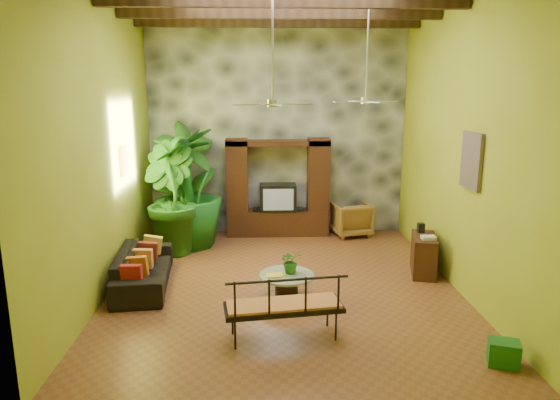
{
  "coord_description": "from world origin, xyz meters",
  "views": [
    {
      "loc": [
        -0.39,
        -8.36,
        3.43
      ],
      "look_at": [
        -0.06,
        0.2,
        1.51
      ],
      "focal_mm": 32.0,
      "sensor_mm": 36.0,
      "label": 1
    }
  ],
  "objects_px": {
    "sofa": "(143,268)",
    "green_bin": "(504,353)",
    "ceiling_fan_front": "(273,90)",
    "tall_plant_a": "(188,182)",
    "iron_bench": "(284,304)",
    "tall_plant_b": "(169,198)",
    "coffee_table": "(287,282)",
    "tall_plant_c": "(188,188)",
    "side_console": "(423,255)",
    "entertainment_center": "(278,195)",
    "ceiling_fan_back": "(366,90)",
    "wicker_armchair": "(351,219)"
  },
  "relations": [
    {
      "from": "sofa",
      "to": "wicker_armchair",
      "type": "distance_m",
      "value": 5.17
    },
    {
      "from": "side_console",
      "to": "tall_plant_c",
      "type": "bearing_deg",
      "value": 170.87
    },
    {
      "from": "sofa",
      "to": "green_bin",
      "type": "height_order",
      "value": "sofa"
    },
    {
      "from": "tall_plant_c",
      "to": "iron_bench",
      "type": "bearing_deg",
      "value": -66.65
    },
    {
      "from": "tall_plant_b",
      "to": "side_console",
      "type": "xyz_separation_m",
      "value": [
        4.97,
        -1.46,
        -0.81
      ]
    },
    {
      "from": "tall_plant_b",
      "to": "green_bin",
      "type": "xyz_separation_m",
      "value": [
        4.97,
        -4.67,
        -1.02
      ]
    },
    {
      "from": "tall_plant_a",
      "to": "iron_bench",
      "type": "bearing_deg",
      "value": -68.01
    },
    {
      "from": "wicker_armchair",
      "to": "side_console",
      "type": "bearing_deg",
      "value": 97.91
    },
    {
      "from": "sofa",
      "to": "tall_plant_c",
      "type": "distance_m",
      "value": 2.55
    },
    {
      "from": "tall_plant_a",
      "to": "iron_bench",
      "type": "distance_m",
      "value": 5.26
    },
    {
      "from": "coffee_table",
      "to": "side_console",
      "type": "bearing_deg",
      "value": 20.64
    },
    {
      "from": "wicker_armchair",
      "to": "side_console",
      "type": "height_order",
      "value": "wicker_armchair"
    },
    {
      "from": "tall_plant_c",
      "to": "green_bin",
      "type": "distance_m",
      "value": 6.99
    },
    {
      "from": "tall_plant_a",
      "to": "wicker_armchair",
      "type": "bearing_deg",
      "value": 3.5
    },
    {
      "from": "green_bin",
      "to": "tall_plant_b",
      "type": "bearing_deg",
      "value": 136.81
    },
    {
      "from": "sofa",
      "to": "wicker_armchair",
      "type": "height_order",
      "value": "wicker_armchair"
    },
    {
      "from": "ceiling_fan_back",
      "to": "green_bin",
      "type": "bearing_deg",
      "value": -75.14
    },
    {
      "from": "ceiling_fan_front",
      "to": "green_bin",
      "type": "height_order",
      "value": "ceiling_fan_front"
    },
    {
      "from": "sofa",
      "to": "tall_plant_a",
      "type": "relative_size",
      "value": 0.81
    },
    {
      "from": "ceiling_fan_front",
      "to": "ceiling_fan_back",
      "type": "bearing_deg",
      "value": 41.63
    },
    {
      "from": "ceiling_fan_back",
      "to": "iron_bench",
      "type": "distance_m",
      "value": 4.62
    },
    {
      "from": "entertainment_center",
      "to": "iron_bench",
      "type": "height_order",
      "value": "entertainment_center"
    },
    {
      "from": "sofa",
      "to": "green_bin",
      "type": "xyz_separation_m",
      "value": [
        5.14,
        -2.82,
        -0.16
      ]
    },
    {
      "from": "ceiling_fan_front",
      "to": "tall_plant_a",
      "type": "distance_m",
      "value": 4.23
    },
    {
      "from": "coffee_table",
      "to": "entertainment_center",
      "type": "bearing_deg",
      "value": 90.29
    },
    {
      "from": "sofa",
      "to": "tall_plant_c",
      "type": "bearing_deg",
      "value": -18.3
    },
    {
      "from": "sofa",
      "to": "green_bin",
      "type": "bearing_deg",
      "value": -124.47
    },
    {
      "from": "ceiling_fan_front",
      "to": "tall_plant_b",
      "type": "bearing_deg",
      "value": 132.57
    },
    {
      "from": "coffee_table",
      "to": "tall_plant_a",
      "type": "bearing_deg",
      "value": 121.55
    },
    {
      "from": "ceiling_fan_front",
      "to": "wicker_armchair",
      "type": "bearing_deg",
      "value": 60.66
    },
    {
      "from": "entertainment_center",
      "to": "side_console",
      "type": "height_order",
      "value": "entertainment_center"
    },
    {
      "from": "wicker_armchair",
      "to": "green_bin",
      "type": "height_order",
      "value": "wicker_armchair"
    },
    {
      "from": "sofa",
      "to": "tall_plant_a",
      "type": "bearing_deg",
      "value": -14.94
    },
    {
      "from": "ceiling_fan_back",
      "to": "tall_plant_b",
      "type": "xyz_separation_m",
      "value": [
        -3.92,
        0.71,
        -2.22
      ]
    },
    {
      "from": "entertainment_center",
      "to": "iron_bench",
      "type": "xyz_separation_m",
      "value": [
        -0.1,
        -5.14,
        -0.43
      ]
    },
    {
      "from": "ceiling_fan_back",
      "to": "tall_plant_a",
      "type": "xyz_separation_m",
      "value": [
        -3.64,
        1.61,
        -2.04
      ]
    },
    {
      "from": "sofa",
      "to": "coffee_table",
      "type": "distance_m",
      "value": 2.58
    },
    {
      "from": "tall_plant_a",
      "to": "tall_plant_c",
      "type": "height_order",
      "value": "tall_plant_a"
    },
    {
      "from": "tall_plant_a",
      "to": "coffee_table",
      "type": "xyz_separation_m",
      "value": [
        2.06,
        -3.35,
        -1.1
      ]
    },
    {
      "from": "entertainment_center",
      "to": "tall_plant_b",
      "type": "bearing_deg",
      "value": -152.24
    },
    {
      "from": "sofa",
      "to": "tall_plant_b",
      "type": "bearing_deg",
      "value": -10.74
    },
    {
      "from": "entertainment_center",
      "to": "ceiling_fan_back",
      "type": "xyz_separation_m",
      "value": [
        1.6,
        -1.94,
        2.44
      ]
    },
    {
      "from": "entertainment_center",
      "to": "tall_plant_a",
      "type": "height_order",
      "value": "tall_plant_a"
    },
    {
      "from": "ceiling_fan_front",
      "to": "ceiling_fan_back",
      "type": "relative_size",
      "value": 1.0
    },
    {
      "from": "tall_plant_c",
      "to": "side_console",
      "type": "height_order",
      "value": "tall_plant_c"
    },
    {
      "from": "ceiling_fan_front",
      "to": "coffee_table",
      "type": "relative_size",
      "value": 2.04
    },
    {
      "from": "tall_plant_c",
      "to": "side_console",
      "type": "distance_m",
      "value": 5.09
    },
    {
      "from": "iron_bench",
      "to": "green_bin",
      "type": "xyz_separation_m",
      "value": [
        2.75,
        -0.76,
        -0.37
      ]
    },
    {
      "from": "wicker_armchair",
      "to": "tall_plant_c",
      "type": "distance_m",
      "value": 3.88
    },
    {
      "from": "tall_plant_c",
      "to": "side_console",
      "type": "xyz_separation_m",
      "value": [
        4.63,
        -1.9,
        -0.94
      ]
    }
  ]
}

